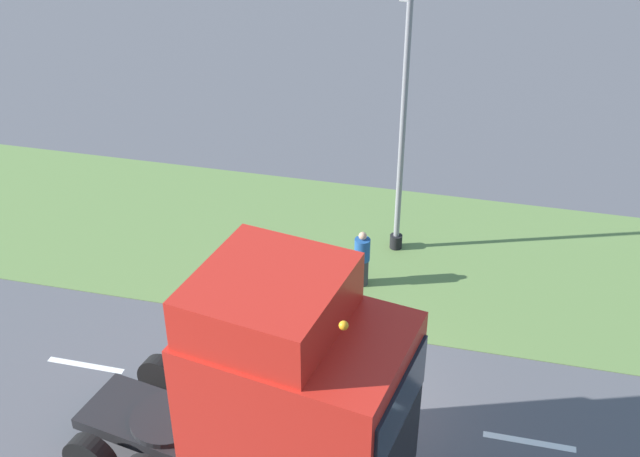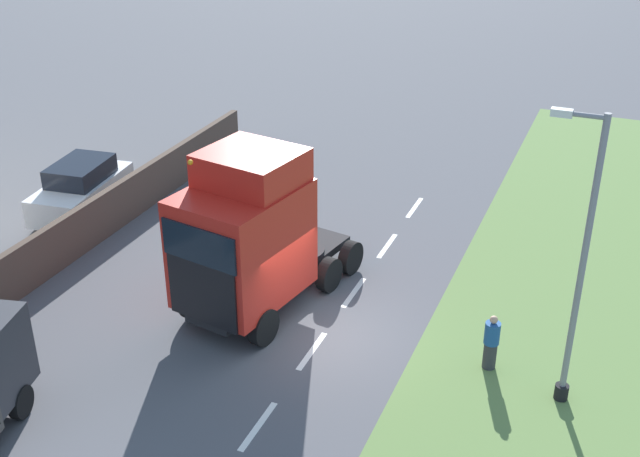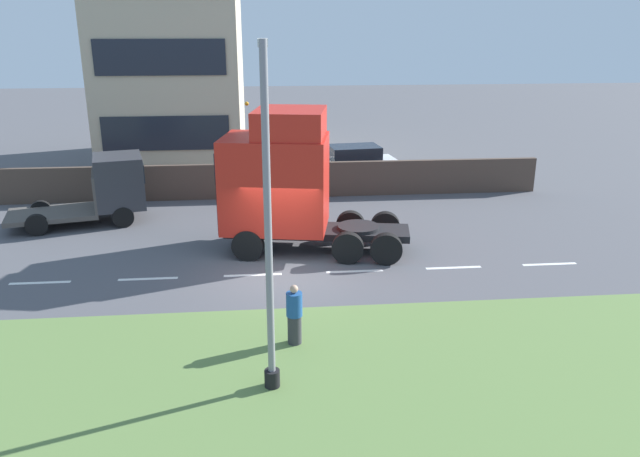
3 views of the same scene
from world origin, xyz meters
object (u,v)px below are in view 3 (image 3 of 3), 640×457
Objects in this scene: lamp_post at (268,241)px; pedestrian at (294,315)px; lorry_cab at (283,181)px; parked_car at (353,166)px; flatbed_truck at (108,188)px.

lamp_post is 4.66× the size of pedestrian.
parked_car is (8.47, -3.62, -1.46)m from lorry_cab.
lamp_post is at bearing 161.79° from pedestrian.
parked_car is at bearing -13.42° from pedestrian.
pedestrian is at bearing -18.21° from lamp_post.
lorry_cab reaches higher than flatbed_truck.
lorry_cab reaches higher than pedestrian.
lamp_post is at bearing 12.96° from flatbed_truck.
lorry_cab is 1.48× the size of parked_car.
flatbed_truck reaches higher than pedestrian.
parked_car is at bearing -12.86° from lorry_cab.
lorry_cab is 0.91× the size of lamp_post.
parked_car is at bearing 101.19° from flatbed_truck.
lorry_cab is 4.23× the size of pedestrian.
lamp_post is (-17.02, 4.22, 2.37)m from parked_car.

